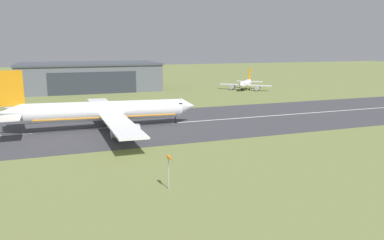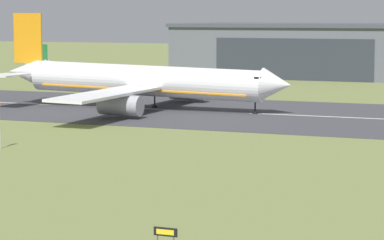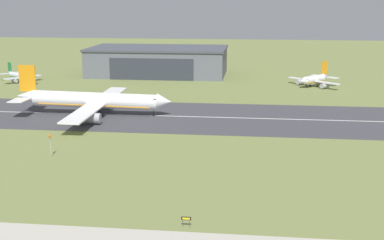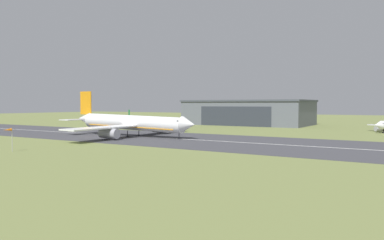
% 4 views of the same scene
% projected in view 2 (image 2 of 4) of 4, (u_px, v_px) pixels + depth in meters
% --- Properties ---
extents(ground_plane, '(740.22, 740.22, 0.00)m').
position_uv_depth(ground_plane, '(174.00, 186.00, 80.39)').
color(ground_plane, olive).
extents(runway_strip, '(500.22, 43.60, 0.06)m').
position_uv_depth(runway_strip, '(333.00, 117.00, 134.65)').
color(runway_strip, '#3D3D42').
rests_on(runway_strip, ground_plane).
extents(runway_centreline, '(450.19, 0.70, 0.01)m').
position_uv_depth(runway_centreline, '(333.00, 117.00, 134.65)').
color(runway_centreline, silver).
rests_on(runway_centreline, runway_strip).
extents(hangar_building, '(63.91, 35.89, 13.01)m').
position_uv_depth(hangar_building, '(312.00, 50.00, 225.71)').
color(hangar_building, slate).
rests_on(hangar_building, ground_plane).
extents(airplane_landing, '(49.50, 56.99, 15.39)m').
position_uv_depth(airplane_landing, '(144.00, 82.00, 145.15)').
color(airplane_landing, white).
rests_on(airplane_landing, ground_plane).
extents(airplane_parked_west, '(22.25, 18.70, 7.73)m').
position_uv_depth(airplane_parked_west, '(61.00, 67.00, 220.19)').
color(airplane_parked_west, silver).
rests_on(airplane_parked_west, ground_plane).
extents(runway_sign, '(1.60, 0.13, 1.75)m').
position_uv_depth(runway_sign, '(165.00, 234.00, 57.31)').
color(runway_sign, '#4C4C51').
rests_on(runway_sign, ground_plane).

